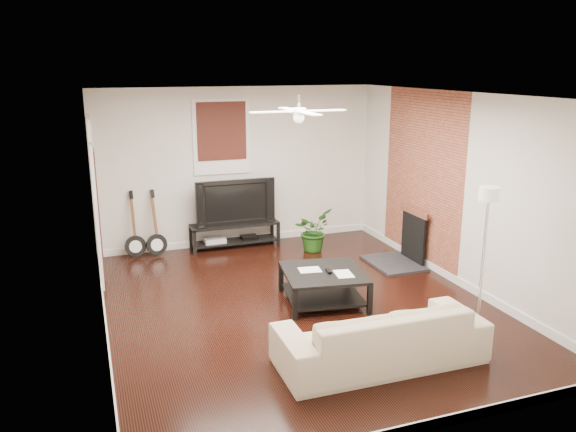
% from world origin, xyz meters
% --- Properties ---
extents(room, '(5.01, 6.01, 2.81)m').
position_xyz_m(room, '(0.00, 0.00, 1.40)').
color(room, black).
rests_on(room, ground).
extents(brick_accent, '(0.02, 2.20, 2.80)m').
position_xyz_m(brick_accent, '(2.49, 1.00, 1.40)').
color(brick_accent, brown).
rests_on(brick_accent, floor).
extents(fireplace, '(0.80, 1.10, 0.92)m').
position_xyz_m(fireplace, '(2.20, 1.00, 0.46)').
color(fireplace, black).
rests_on(fireplace, floor).
extents(window_back, '(1.00, 0.06, 1.30)m').
position_xyz_m(window_back, '(-0.30, 2.97, 1.95)').
color(window_back, '#36110E').
rests_on(window_back, wall_back).
extents(door_left, '(0.08, 1.00, 2.50)m').
position_xyz_m(door_left, '(-2.46, 1.90, 1.25)').
color(door_left, white).
rests_on(door_left, wall_left).
extents(tv_stand, '(1.57, 0.42, 0.44)m').
position_xyz_m(tv_stand, '(-0.16, 2.78, 0.22)').
color(tv_stand, black).
rests_on(tv_stand, floor).
extents(tv, '(1.40, 0.18, 0.81)m').
position_xyz_m(tv, '(-0.16, 2.80, 0.84)').
color(tv, black).
rests_on(tv, tv_stand).
extents(coffee_table, '(1.21, 1.21, 0.45)m').
position_xyz_m(coffee_table, '(0.36, -0.02, 0.22)').
color(coffee_table, black).
rests_on(coffee_table, floor).
extents(sofa, '(2.28, 0.91, 0.66)m').
position_xyz_m(sofa, '(0.30, -1.74, 0.33)').
color(sofa, tan).
rests_on(sofa, floor).
extents(floor_lamp, '(0.31, 0.31, 1.86)m').
position_xyz_m(floor_lamp, '(1.65, -1.64, 0.93)').
color(floor_lamp, white).
rests_on(floor_lamp, floor).
extents(potted_plant, '(0.87, 0.87, 0.73)m').
position_xyz_m(potted_plant, '(1.08, 2.13, 0.36)').
color(potted_plant, '#1F5016').
rests_on(potted_plant, floor).
extents(guitar_left, '(0.37, 0.27, 1.15)m').
position_xyz_m(guitar_left, '(-1.89, 2.75, 0.57)').
color(guitar_left, black).
rests_on(guitar_left, floor).
extents(guitar_right, '(0.39, 0.31, 1.15)m').
position_xyz_m(guitar_right, '(-1.54, 2.72, 0.57)').
color(guitar_right, black).
rests_on(guitar_right, floor).
extents(ceiling_fan, '(1.24, 1.24, 0.32)m').
position_xyz_m(ceiling_fan, '(0.00, 0.00, 2.60)').
color(ceiling_fan, white).
rests_on(ceiling_fan, ceiling).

